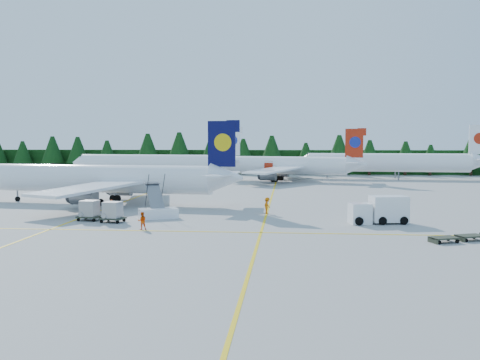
# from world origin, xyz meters

# --- Properties ---
(ground) EXTENTS (320.00, 320.00, 0.00)m
(ground) POSITION_xyz_m (0.00, 0.00, 0.00)
(ground) COLOR #A0A09B
(ground) RESTS_ON ground
(taxi_stripe_a) EXTENTS (0.25, 120.00, 0.01)m
(taxi_stripe_a) POSITION_xyz_m (-14.00, 20.00, 0.01)
(taxi_stripe_a) COLOR yellow
(taxi_stripe_a) RESTS_ON ground
(taxi_stripe_b) EXTENTS (0.25, 120.00, 0.01)m
(taxi_stripe_b) POSITION_xyz_m (6.00, 20.00, 0.01)
(taxi_stripe_b) COLOR yellow
(taxi_stripe_b) RESTS_ON ground
(taxi_stripe_cross) EXTENTS (80.00, 0.25, 0.01)m
(taxi_stripe_cross) POSITION_xyz_m (0.00, -6.00, 0.01)
(taxi_stripe_cross) COLOR yellow
(taxi_stripe_cross) RESTS_ON ground
(treeline_hedge) EXTENTS (220.00, 4.00, 6.00)m
(treeline_hedge) POSITION_xyz_m (0.00, 82.00, 3.00)
(treeline_hedge) COLOR black
(treeline_hedge) RESTS_ON ground
(airliner_navy) EXTENTS (37.29, 30.52, 10.86)m
(airliner_navy) POSITION_xyz_m (-17.59, 14.77, 3.27)
(airliner_navy) COLOR white
(airliner_navy) RESTS_ON ground
(airliner_red) EXTENTS (36.37, 29.59, 10.74)m
(airliner_red) POSITION_xyz_m (4.25, 56.79, 3.23)
(airliner_red) COLOR white
(airliner_red) RESTS_ON ground
(airliner_far_left) EXTENTS (38.47, 8.16, 11.21)m
(airliner_far_left) POSITION_xyz_m (-22.15, 59.86, 3.51)
(airliner_far_left) COLOR white
(airliner_far_left) RESTS_ON ground
(airliner_far_right) EXTENTS (40.46, 6.21, 11.76)m
(airliner_far_right) POSITION_xyz_m (28.86, 64.35, 3.69)
(airliner_far_right) COLOR white
(airliner_far_right) RESTS_ON ground
(airstairs) EXTENTS (4.95, 6.23, 3.66)m
(airstairs) POSITION_xyz_m (-5.67, 2.34, 0.80)
(airstairs) COLOR white
(airstairs) RESTS_ON ground
(service_truck) EXTENTS (6.06, 3.09, 2.79)m
(service_truck) POSITION_xyz_m (17.59, 0.52, 1.38)
(service_truck) COLOR white
(service_truck) RESTS_ON ground
(uld_pair) EXTENTS (5.39, 3.11, 1.78)m
(uld_pair) POSITION_xyz_m (-10.92, -0.72, 1.20)
(uld_pair) COLOR #313527
(uld_pair) RESTS_ON ground
(crew_a) EXTENTS (0.74, 0.51, 1.97)m
(crew_a) POSITION_xyz_m (-10.67, 1.80, 0.98)
(crew_a) COLOR #FF4605
(crew_a) RESTS_ON ground
(crew_b) EXTENTS (0.99, 0.89, 1.67)m
(crew_b) POSITION_xyz_m (-5.28, -5.32, 0.84)
(crew_b) COLOR #E44504
(crew_b) RESTS_ON ground
(crew_c) EXTENTS (0.77, 0.93, 1.92)m
(crew_c) POSITION_xyz_m (6.07, 6.44, 0.96)
(crew_c) COLOR #DB6204
(crew_c) RESTS_ON ground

